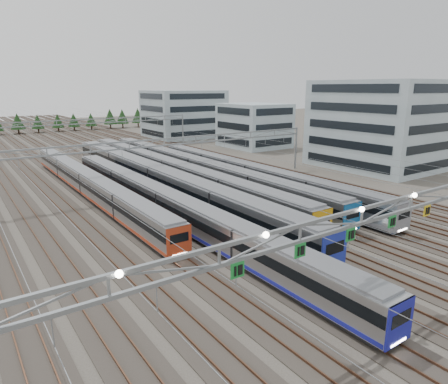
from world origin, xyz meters
TOP-DOWN VIEW (x-y plane):
  - ground at (0.00, 0.00)m, footprint 400.00×400.00m
  - track_bed at (0.00, 100.00)m, footprint 54.00×260.00m
  - train_a at (-11.25, 42.22)m, footprint 2.57×55.17m
  - train_b at (-6.75, 26.36)m, footprint 2.60×61.09m
  - train_c at (-2.25, 38.23)m, footprint 3.01×67.31m
  - train_d at (2.25, 42.96)m, footprint 2.86×66.08m
  - train_e at (6.75, 42.19)m, footprint 2.85×64.75m
  - train_f at (11.25, 32.55)m, footprint 2.78×51.58m
  - gantry_near at (-0.05, -0.12)m, footprint 56.36×0.61m
  - gantry_mid at (0.00, 40.00)m, footprint 56.36×0.36m
  - gantry_far at (0.00, 85.00)m, footprint 56.36×0.36m
  - depot_bldg_south at (42.28, 32.24)m, footprint 18.00×22.00m
  - depot_bldg_mid at (39.84, 67.55)m, footprint 14.00×16.00m
  - depot_bldg_north at (35.07, 96.98)m, footprint 22.00×18.00m
  - treeline at (2.25, 136.37)m, footprint 100.10×5.60m

SIDE VIEW (x-z plane):
  - ground at x=0.00m, z-range 0.00..0.00m
  - track_bed at x=0.00m, z-range -1.22..4.20m
  - train_a at x=-11.25m, z-range 0.25..3.58m
  - train_b at x=-6.75m, z-range 0.25..3.62m
  - train_f at x=11.25m, z-range 0.25..3.87m
  - train_e at x=6.75m, z-range 0.25..3.96m
  - train_d at x=2.25m, z-range 0.25..3.98m
  - train_c at x=-2.25m, z-range 0.25..4.17m
  - treeline at x=2.25m, z-range 0.72..7.74m
  - depot_bldg_mid at x=39.84m, z-range 0.00..11.28m
  - gantry_mid at x=0.00m, z-range 2.39..10.39m
  - gantry_far at x=0.00m, z-range 2.39..10.39m
  - gantry_near at x=-0.05m, z-range 3.05..11.13m
  - depot_bldg_north at x=35.07m, z-range 0.00..14.43m
  - depot_bldg_south at x=42.28m, z-range 0.00..16.71m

